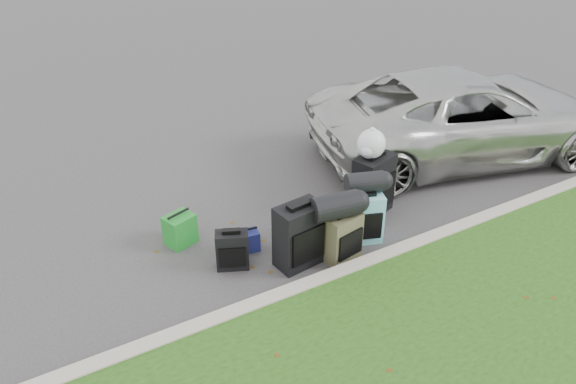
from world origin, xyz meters
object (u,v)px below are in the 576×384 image
suv (464,115)px  suitcase_large_black_right (373,185)px  suitcase_small_black (232,250)px  tote_green (180,230)px  suitcase_large_black_left (299,236)px  tote_navy (249,241)px  suitcase_teal (364,218)px  suitcase_olive (342,237)px

suv → suitcase_large_black_right: suv is taller
suitcase_small_black → suitcase_large_black_right: bearing=28.7°
suitcase_small_black → tote_green: bearing=139.8°
suitcase_large_black_left → tote_navy: size_ratio=3.03×
suitcase_large_black_right → tote_green: (-2.50, 0.58, -0.22)m
suitcase_large_black_left → tote_navy: suitcase_large_black_left is taller
suitcase_small_black → suitcase_teal: (1.64, -0.31, 0.09)m
suv → suitcase_small_black: (-4.44, -0.88, -0.44)m
suitcase_small_black → tote_navy: bearing=57.8°
suitcase_large_black_left → suitcase_small_black: bearing=148.1°
suv → suitcase_small_black: size_ratio=10.29×
suitcase_small_black → tote_green: size_ratio=1.20×
suitcase_teal → tote_green: suitcase_teal is taller
suv → suitcase_large_black_left: 3.94m
suitcase_small_black → suitcase_large_black_left: suitcase_large_black_left is taller
suv → suitcase_teal: bearing=127.6°
suitcase_large_black_left → suitcase_teal: suitcase_large_black_left is taller
suv → suitcase_large_black_left: (-3.74, -1.21, -0.28)m
suitcase_large_black_left → suitcase_large_black_right: 1.52m
tote_navy → suitcase_teal: bearing=-12.1°
suitcase_teal → suitcase_olive: bearing=-139.3°
tote_green → suitcase_large_black_left: bearing=-63.8°
suitcase_large_black_left → suitcase_olive: (0.49, -0.16, -0.09)m
suv → suitcase_teal: 3.07m
suv → suitcase_olive: suv is taller
suitcase_large_black_right → tote_navy: 1.85m
suv → suitcase_olive: (-3.25, -1.36, -0.37)m
suitcase_teal → suitcase_large_black_right: bearing=63.4°
tote_green → suitcase_olive: bearing=-56.9°
suitcase_large_black_right → tote_navy: (-1.83, 0.04, -0.28)m
suv → tote_navy: size_ratio=18.70×
tote_navy → suitcase_small_black: bearing=-137.3°
suitcase_olive → suitcase_large_black_right: suitcase_large_black_right is taller
suitcase_olive → suitcase_small_black: bearing=147.8°
tote_green → suitcase_small_black: bearing=-82.7°
suitcase_large_black_left → tote_green: size_ratio=2.01×
suitcase_large_black_left → suitcase_olive: bearing=-25.0°
suitcase_large_black_left → suitcase_teal: size_ratio=1.22×
suitcase_olive → tote_green: (-1.55, 1.24, -0.11)m
suitcase_large_black_right → suv: bearing=0.5°
suitcase_olive → suitcase_large_black_right: 1.15m
suv → suitcase_teal: suv is taller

